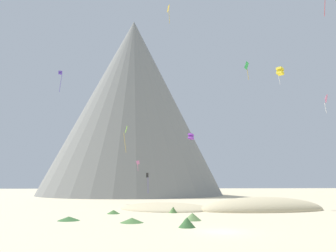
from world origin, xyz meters
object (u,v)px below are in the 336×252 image
object	(u,v)px
bush_ridge_crest	(173,210)
kite_green_high	(247,67)
bush_scatter_east	(192,217)
kite_gold_high	(168,10)
bush_low_patch	(187,222)
bush_far_right	(69,219)
bush_far_left	(113,212)
kite_pink_low	(138,164)
kite_violet_mid	(191,136)
bush_near_right	(132,220)
kite_black_low	(148,178)
kite_rainbow_mid	(326,99)
kite_indigo_high	(60,73)
kite_lime_mid	(126,134)
kite_yellow_high	(280,71)
rock_massif	(138,114)

from	to	relation	value
bush_ridge_crest	kite_green_high	xyz separation A→B (m)	(15.98, 13.01, 26.22)
bush_scatter_east	kite_gold_high	bearing A→B (deg)	89.94
bush_low_patch	kite_green_high	bearing A→B (deg)	60.54
bush_ridge_crest	bush_far_right	distance (m)	15.59
bush_far_left	kite_pink_low	bearing A→B (deg)	83.59
kite_violet_mid	bush_near_right	bearing A→B (deg)	-57.53
bush_far_left	kite_black_low	world-z (taller)	kite_black_low
bush_far_right	bush_near_right	bearing A→B (deg)	-20.68
bush_far_left	kite_gold_high	xyz separation A→B (m)	(9.58, 20.36, 41.14)
kite_rainbow_mid	kite_indigo_high	bearing A→B (deg)	-82.74
bush_scatter_east	kite_lime_mid	size ratio (longest dim) A/B	0.35
bush_scatter_east	kite_lime_mid	world-z (taller)	kite_lime_mid
bush_far_left	kite_indigo_high	world-z (taller)	kite_indigo_high
bush_ridge_crest	kite_yellow_high	xyz separation A→B (m)	(24.18, 16.32, 26.64)
bush_far_right	kite_black_low	distance (m)	48.21
kite_black_low	kite_green_high	world-z (taller)	kite_green_high
kite_black_low	kite_violet_mid	world-z (taller)	kite_violet_mid
kite_black_low	rock_massif	bearing A→B (deg)	-165.29
bush_scatter_east	kite_lime_mid	bearing A→B (deg)	104.68
kite_black_low	bush_scatter_east	bearing A→B (deg)	14.98
bush_far_right	kite_violet_mid	distance (m)	56.63
bush_near_right	kite_rainbow_mid	bearing A→B (deg)	23.30
kite_violet_mid	kite_yellow_high	bearing A→B (deg)	-10.17
kite_lime_mid	kite_indigo_high	size ratio (longest dim) A/B	1.09
bush_near_right	bush_far_right	size ratio (longest dim) A/B	1.00
bush_near_right	bush_far_right	xyz separation A→B (m)	(-7.21, 2.72, -0.03)
bush_ridge_crest	kite_black_low	xyz separation A→B (m)	(-2.42, 38.06, 4.88)
kite_black_low	kite_green_high	xyz separation A→B (m)	(18.40, -25.05, 21.34)
bush_scatter_east	kite_pink_low	bearing A→B (deg)	98.67
bush_low_patch	kite_rainbow_mid	xyz separation A→B (m)	(25.53, 17.78, 17.24)
bush_low_patch	kite_gold_high	size ratio (longest dim) A/B	0.40
bush_low_patch	kite_black_low	world-z (taller)	kite_black_low
kite_black_low	kite_violet_mid	bearing A→B (deg)	114.02
kite_rainbow_mid	kite_lime_mid	size ratio (longest dim) A/B	0.54
bush_ridge_crest	kite_rainbow_mid	distance (m)	30.60
bush_far_right	kite_indigo_high	size ratio (longest dim) A/B	0.48
kite_lime_mid	kite_rainbow_mid	bearing A→B (deg)	-94.70
bush_ridge_crest	kite_gold_high	world-z (taller)	kite_gold_high
kite_pink_low	kite_indigo_high	distance (m)	28.68
bush_ridge_crest	bush_low_patch	world-z (taller)	bush_low_patch
bush_far_right	kite_yellow_high	world-z (taller)	kite_yellow_high
rock_massif	kite_pink_low	bearing A→B (deg)	-90.24
rock_massif	kite_gold_high	distance (m)	53.66
bush_near_right	kite_indigo_high	world-z (taller)	kite_indigo_high
kite_rainbow_mid	kite_gold_high	distance (m)	38.13
bush_far_left	kite_green_high	distance (m)	38.42
kite_green_high	kite_violet_mid	bearing A→B (deg)	-78.77
kite_rainbow_mid	kite_black_low	xyz separation A→B (m)	(-27.60, 36.19, -12.40)
bush_ridge_crest	bush_far_right	xyz separation A→B (m)	(-12.93, -8.71, -0.20)
kite_indigo_high	kite_lime_mid	bearing A→B (deg)	142.35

